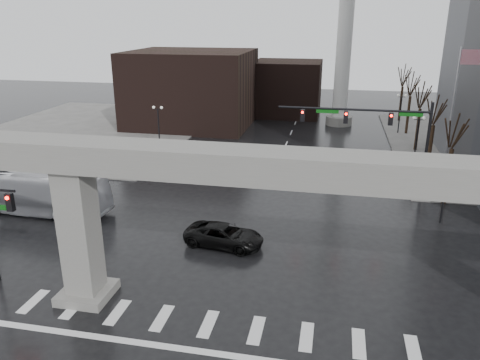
{
  "coord_description": "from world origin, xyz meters",
  "views": [
    {
      "loc": [
        5.41,
        -19.61,
        14.27
      ],
      "look_at": [
        -0.2,
        7.71,
        4.5
      ],
      "focal_mm": 35.0,
      "sensor_mm": 36.0,
      "label": 1
    }
  ],
  "objects_px": {
    "city_bus": "(31,190)",
    "signal_mast_arm": "(379,127)",
    "far_car": "(216,160)",
    "pickup_truck": "(224,235)"
  },
  "relations": [
    {
      "from": "signal_mast_arm",
      "to": "pickup_truck",
      "type": "distance_m",
      "value": 16.18
    },
    {
      "from": "signal_mast_arm",
      "to": "pickup_truck",
      "type": "bearing_deg",
      "value": -131.45
    },
    {
      "from": "signal_mast_arm",
      "to": "far_car",
      "type": "bearing_deg",
      "value": 163.23
    },
    {
      "from": "pickup_truck",
      "to": "city_bus",
      "type": "height_order",
      "value": "city_bus"
    },
    {
      "from": "pickup_truck",
      "to": "far_car",
      "type": "relative_size",
      "value": 1.07
    },
    {
      "from": "far_car",
      "to": "signal_mast_arm",
      "type": "bearing_deg",
      "value": -17.08
    },
    {
      "from": "signal_mast_arm",
      "to": "far_car",
      "type": "distance_m",
      "value": 16.21
    },
    {
      "from": "signal_mast_arm",
      "to": "pickup_truck",
      "type": "relative_size",
      "value": 2.34
    },
    {
      "from": "city_bus",
      "to": "signal_mast_arm",
      "type": "bearing_deg",
      "value": -67.95
    },
    {
      "from": "signal_mast_arm",
      "to": "far_car",
      "type": "xyz_separation_m",
      "value": [
        -14.76,
        4.45,
        -5.01
      ]
    }
  ]
}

